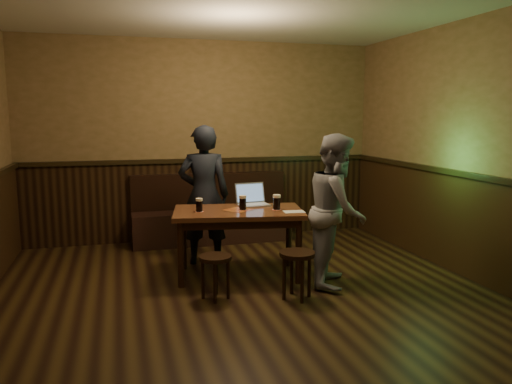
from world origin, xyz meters
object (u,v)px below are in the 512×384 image
object	(u,v)px
stool_right	(297,261)
person_grey	(337,210)
pint_left	(199,205)
pint_right	(277,202)
laptop	(252,200)
pub_table	(238,219)
pint_mid	(243,203)
person_suit	(204,195)
stool_left	(215,264)
bench	(212,219)

from	to	relation	value
stool_right	person_grey	xyz separation A→B (m)	(0.55, 0.32, 0.42)
stool_right	person_grey	world-z (taller)	person_grey
stool_right	pint_left	bearing A→B (deg)	134.20
pint_right	laptop	distance (m)	0.39
pub_table	pint_right	size ratio (longest dim) A/B	8.90
stool_right	pint_mid	distance (m)	0.99
person_suit	person_grey	bearing A→B (deg)	147.37
stool_left	pint_left	bearing A→B (deg)	94.30
pint_left	person_suit	size ratio (longest dim) A/B	0.09
pint_mid	laptop	bearing A→B (deg)	56.14
bench	stool_left	world-z (taller)	bench
laptop	person_suit	world-z (taller)	person_suit
pint_left	person_grey	world-z (taller)	person_grey
bench	stool_right	xyz separation A→B (m)	(0.38, -2.43, 0.06)
pint_left	person_suit	world-z (taller)	person_suit
bench	laptop	xyz separation A→B (m)	(0.22, -1.35, 0.50)
laptop	person_grey	world-z (taller)	person_grey
stool_right	laptop	xyz separation A→B (m)	(-0.16, 1.07, 0.44)
pint_mid	pub_table	bearing A→B (deg)	164.69
laptop	person_suit	size ratio (longest dim) A/B	0.23
pint_left	pint_right	size ratio (longest dim) A/B	0.88
stool_right	pint_left	world-z (taller)	pint_left
pub_table	person_suit	world-z (taller)	person_suit
stool_left	pint_right	bearing A→B (deg)	33.63
pub_table	pint_right	world-z (taller)	pint_right
laptop	pint_mid	bearing A→B (deg)	-129.91
bench	laptop	distance (m)	1.46
bench	person_suit	bearing A→B (deg)	-105.23
pint_right	pint_mid	bearing A→B (deg)	166.43
stool_left	laptop	world-z (taller)	laptop
stool_left	bench	bearing A→B (deg)	80.35
pint_mid	person_grey	world-z (taller)	person_grey
pub_table	person_grey	xyz separation A→B (m)	(0.94, -0.51, 0.15)
stool_right	person_grey	bearing A→B (deg)	29.70
bench	stool_right	bearing A→B (deg)	-81.01
pint_right	person_grey	xyz separation A→B (m)	(0.53, -0.41, -0.04)
pint_mid	person_grey	xyz separation A→B (m)	(0.89, -0.50, -0.03)
person_grey	laptop	bearing A→B (deg)	71.45
bench	person_grey	size ratio (longest dim) A/B	1.39
pint_right	laptop	xyz separation A→B (m)	(-0.18, 0.35, -0.02)
bench	person_suit	xyz separation A→B (m)	(-0.27, -1.01, 0.52)
stool_right	pint_mid	size ratio (longest dim) A/B	2.88
pint_mid	stool_left	bearing A→B (deg)	-124.94
stool_left	laptop	xyz separation A→B (m)	(0.60, 0.87, 0.46)
pint_right	person_grey	size ratio (longest dim) A/B	0.11
bench	person_grey	xyz separation A→B (m)	(0.94, -2.11, 0.48)
stool_left	stool_right	size ratio (longest dim) A/B	0.92
bench	pint_mid	xyz separation A→B (m)	(0.05, -1.61, 0.51)
bench	stool_left	xyz separation A→B (m)	(-0.38, -2.22, 0.03)
laptop	pint_left	bearing A→B (deg)	-165.61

